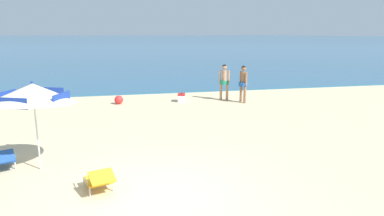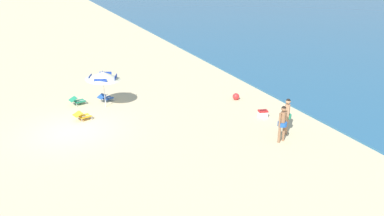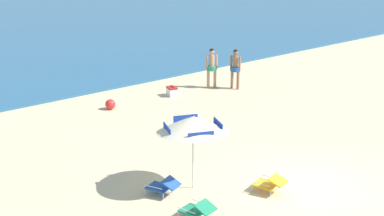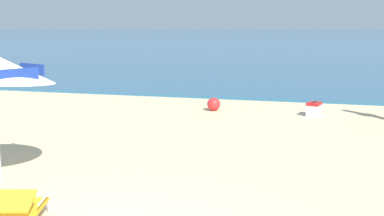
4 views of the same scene
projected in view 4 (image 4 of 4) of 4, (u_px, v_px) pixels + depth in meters
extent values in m
cube|color=#285B7F|center=(322.00, 31.00, 396.75)|extent=(800.00, 800.00, 0.10)
cube|color=navy|center=(32.00, 71.00, 8.33)|extent=(0.67, 0.31, 0.25)
cube|color=navy|center=(18.00, 77.00, 7.34)|extent=(0.31, 0.67, 0.25)
cube|color=gold|center=(24.00, 207.00, 6.33)|extent=(0.67, 0.72, 0.04)
cube|color=gold|center=(13.00, 201.00, 5.92)|extent=(0.59, 0.53, 0.18)
cylinder|color=silver|center=(13.00, 207.00, 6.62)|extent=(0.03, 0.03, 0.18)
cylinder|color=silver|center=(48.00, 206.00, 6.63)|extent=(0.03, 0.03, 0.18)
cylinder|color=silver|center=(2.00, 198.00, 6.30)|extent=(0.18, 0.52, 0.02)
cylinder|color=silver|center=(44.00, 198.00, 6.31)|extent=(0.18, 0.52, 0.02)
cube|color=white|center=(314.00, 110.00, 13.90)|extent=(0.45, 0.55, 0.32)
cube|color=red|center=(314.00, 104.00, 13.86)|extent=(0.46, 0.57, 0.08)
cylinder|color=black|center=(314.00, 102.00, 13.86)|extent=(0.11, 0.33, 0.02)
sphere|color=red|center=(214.00, 104.00, 14.75)|extent=(0.41, 0.41, 0.41)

